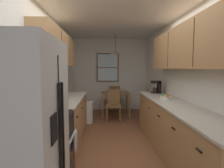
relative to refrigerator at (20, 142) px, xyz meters
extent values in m
plane|color=brown|center=(0.96, 2.28, -0.88)|extent=(12.00, 12.00, 0.00)
cube|color=white|center=(-0.39, 2.28, 0.40)|extent=(0.10, 9.00, 2.55)
cube|color=white|center=(2.31, 2.28, 0.40)|extent=(0.10, 9.00, 2.55)
cube|color=white|center=(0.96, 4.93, 0.40)|extent=(4.40, 0.10, 2.55)
cube|color=white|center=(0.96, 2.28, 1.71)|extent=(4.40, 9.00, 0.08)
cube|color=silver|center=(0.00, 0.00, 0.00)|extent=(0.67, 0.82, 1.76)
cube|color=black|center=(0.34, 0.00, -0.05)|extent=(0.01, 0.01, 1.58)
cube|color=black|center=(0.35, -0.04, -0.05)|extent=(0.02, 0.02, 1.12)
cube|color=black|center=(0.35, 0.04, -0.05)|extent=(0.02, 0.02, 1.12)
cube|color=black|center=(0.34, -0.18, 0.18)|extent=(0.01, 0.15, 0.22)
cube|color=beige|center=(0.34, 0.07, 0.40)|extent=(0.01, 0.05, 0.07)
cube|color=black|center=(-0.03, 0.74, -0.43)|extent=(0.62, 0.63, 0.90)
cube|color=black|center=(0.29, 0.74, -0.46)|extent=(0.01, 0.44, 0.30)
cube|color=silver|center=(0.31, 0.74, -0.25)|extent=(0.02, 0.50, 0.02)
cube|color=black|center=(-0.03, 0.74, 0.03)|extent=(0.59, 0.59, 0.02)
cube|color=black|center=(-0.31, 0.74, 0.12)|extent=(0.06, 0.63, 0.20)
cylinder|color=#2D2D2D|center=(-0.17, 0.60, 0.05)|extent=(0.15, 0.15, 0.01)
cylinder|color=#2D2D2D|center=(-0.17, 0.88, 0.05)|extent=(0.15, 0.15, 0.01)
cylinder|color=#2D2D2D|center=(0.11, 0.60, 0.05)|extent=(0.15, 0.15, 0.01)
cylinder|color=#2D2D2D|center=(0.11, 0.88, 0.05)|extent=(0.15, 0.15, 0.01)
cube|color=silver|center=(-0.15, 0.74, 0.83)|extent=(0.38, 0.57, 0.32)
cube|color=black|center=(0.05, 0.68, 0.83)|extent=(0.01, 0.34, 0.21)
cube|color=#2D2D33|center=(0.05, 0.93, 0.83)|extent=(0.01, 0.11, 0.21)
cube|color=#A87A4C|center=(-0.04, 2.08, -0.44)|extent=(0.60, 2.04, 0.87)
cube|color=#B7B2A3|center=(-0.04, 2.08, 0.01)|extent=(0.63, 2.06, 0.03)
cube|color=black|center=(0.28, 1.40, -0.18)|extent=(0.02, 0.10, 0.01)
cube|color=black|center=(0.28, 2.08, -0.18)|extent=(0.02, 0.10, 0.01)
cube|color=black|center=(0.28, 2.76, -0.18)|extent=(0.02, 0.10, 0.01)
cube|color=#A87A4C|center=(-0.18, 2.03, 1.00)|extent=(0.32, 2.14, 0.63)
cube|color=#2D2319|center=(-0.01, 1.68, 1.00)|extent=(0.01, 0.01, 0.58)
cube|color=#2D2319|center=(-0.01, 2.39, 1.00)|extent=(0.01, 0.01, 0.58)
cube|color=#A87A4C|center=(1.96, 1.41, -0.44)|extent=(0.60, 3.20, 0.87)
cube|color=#B7B2A3|center=(1.96, 1.41, 0.01)|extent=(0.63, 3.22, 0.03)
cube|color=black|center=(1.65, 0.13, -0.18)|extent=(0.02, 0.10, 0.01)
cube|color=black|center=(1.65, 0.77, -0.18)|extent=(0.02, 0.10, 0.01)
cube|color=black|center=(1.65, 1.41, -0.18)|extent=(0.02, 0.10, 0.01)
cube|color=black|center=(1.65, 2.05, -0.18)|extent=(0.02, 0.10, 0.01)
cube|color=black|center=(1.65, 2.69, -0.18)|extent=(0.02, 0.10, 0.01)
cube|color=#A87A4C|center=(2.10, 1.36, 0.98)|extent=(0.32, 2.90, 0.72)
cube|color=#2D2319|center=(1.94, 0.88, 0.98)|extent=(0.01, 0.01, 0.66)
cube|color=#2D2319|center=(1.94, 1.84, 0.98)|extent=(0.01, 0.01, 0.66)
cube|color=brown|center=(1.09, 4.04, -0.15)|extent=(0.87, 0.70, 0.03)
cube|color=brown|center=(0.69, 3.72, -0.52)|extent=(0.06, 0.06, 0.71)
cube|color=brown|center=(1.50, 3.72, -0.52)|extent=(0.06, 0.06, 0.71)
cube|color=brown|center=(0.69, 4.37, -0.52)|extent=(0.06, 0.06, 0.71)
cube|color=brown|center=(1.50, 4.37, -0.52)|extent=(0.06, 0.06, 0.71)
cube|color=brown|center=(1.00, 3.41, -0.43)|extent=(0.43, 0.43, 0.04)
cube|color=brown|center=(1.02, 3.59, -0.20)|extent=(0.37, 0.06, 0.45)
cylinder|color=brown|center=(1.17, 3.22, -0.66)|extent=(0.04, 0.04, 0.43)
cylinder|color=brown|center=(0.80, 3.25, -0.66)|extent=(0.04, 0.04, 0.43)
cylinder|color=brown|center=(1.20, 3.58, -0.66)|extent=(0.04, 0.04, 0.43)
cylinder|color=brown|center=(0.84, 3.61, -0.66)|extent=(0.04, 0.04, 0.43)
cube|color=brown|center=(1.12, 4.67, -0.43)|extent=(0.44, 0.44, 0.04)
cube|color=brown|center=(1.10, 4.49, -0.20)|extent=(0.37, 0.07, 0.45)
cylinder|color=brown|center=(0.96, 4.87, -0.66)|extent=(0.04, 0.04, 0.43)
cylinder|color=brown|center=(1.32, 4.84, -0.66)|extent=(0.04, 0.04, 0.43)
cylinder|color=brown|center=(0.92, 4.51, -0.66)|extent=(0.04, 0.04, 0.43)
cylinder|color=brown|center=(1.28, 4.48, -0.66)|extent=(0.04, 0.04, 0.43)
cylinder|color=black|center=(1.09, 4.04, 1.42)|extent=(0.01, 0.01, 0.50)
cone|color=beige|center=(1.09, 4.04, 1.12)|extent=(0.33, 0.33, 0.10)
sphere|color=white|center=(1.09, 4.04, 1.14)|extent=(0.06, 0.06, 0.06)
cube|color=brown|center=(0.87, 4.86, 0.66)|extent=(0.79, 0.04, 1.03)
cube|color=silver|center=(0.87, 4.84, 0.66)|extent=(0.71, 0.01, 0.95)
cube|color=brown|center=(0.87, 4.84, 0.66)|extent=(0.71, 0.02, 0.03)
cylinder|color=silver|center=(0.26, 3.33, -0.59)|extent=(0.32, 0.32, 0.59)
cylinder|color=red|center=(-0.04, 1.35, 0.11)|extent=(0.12, 0.12, 0.18)
cylinder|color=white|center=(-0.04, 1.35, 0.21)|extent=(0.12, 0.12, 0.02)
cube|color=silver|center=(0.32, 0.90, -0.38)|extent=(0.02, 0.16, 0.24)
cube|color=black|center=(2.01, 2.78, 0.03)|extent=(0.22, 0.18, 0.02)
cube|color=black|center=(2.09, 2.78, 0.17)|extent=(0.06, 0.18, 0.30)
cube|color=black|center=(2.01, 2.78, 0.29)|extent=(0.22, 0.18, 0.06)
cylinder|color=#331E14|center=(1.99, 2.78, 0.10)|extent=(0.11, 0.11, 0.11)
cylinder|color=silver|center=(1.93, 1.86, 0.05)|extent=(0.21, 0.21, 0.06)
cylinder|color=black|center=(1.93, 1.86, 0.07)|extent=(0.17, 0.17, 0.03)
sphere|color=red|center=(1.98, 1.86, 0.08)|extent=(0.06, 0.06, 0.06)
sphere|color=green|center=(1.91, 1.90, 0.08)|extent=(0.06, 0.06, 0.06)
sphere|color=yellow|center=(1.92, 1.82, 0.08)|extent=(0.06, 0.06, 0.06)
cylinder|color=#4C7299|center=(0.97, 4.14, -0.10)|extent=(0.17, 0.17, 0.06)
camera|label=1|loc=(0.71, -1.50, 0.63)|focal=28.39mm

